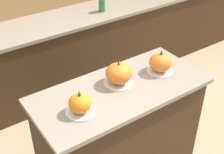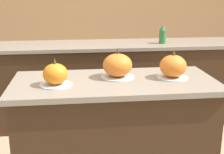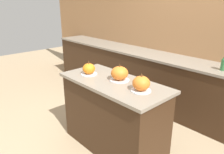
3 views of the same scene
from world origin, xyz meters
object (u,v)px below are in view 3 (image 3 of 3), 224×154
object	(u,v)px
pumpkin_cake_left	(89,69)
bottle_tall	(224,63)
pumpkin_cake_right	(141,84)
pumpkin_cake_center	(120,74)

from	to	relation	value
pumpkin_cake_left	bottle_tall	size ratio (longest dim) A/B	1.01
pumpkin_cake_left	bottle_tall	distance (m)	1.74
pumpkin_cake_right	bottle_tall	bearing A→B (deg)	77.36
pumpkin_cake_center	bottle_tall	size ratio (longest dim) A/B	1.13
bottle_tall	pumpkin_cake_center	bearing A→B (deg)	-118.00
pumpkin_cake_left	bottle_tall	xyz separation A→B (m)	(1.07, 1.37, 0.04)
pumpkin_cake_right	bottle_tall	world-z (taller)	bottle_tall
pumpkin_cake_left	bottle_tall	world-z (taller)	bottle_tall
pumpkin_cake_right	bottle_tall	size ratio (longest dim) A/B	1.04
pumpkin_cake_left	pumpkin_cake_center	world-z (taller)	pumpkin_cake_center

